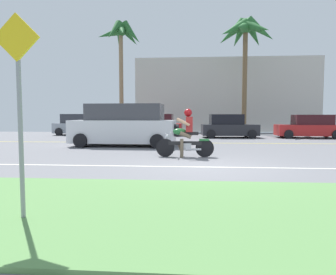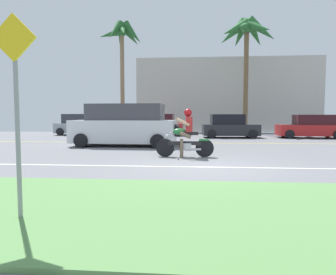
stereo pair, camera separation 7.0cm
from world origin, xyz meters
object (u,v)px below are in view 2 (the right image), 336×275
(suv_nearby, at_px, (125,126))
(palm_tree_0, at_px, (122,39))
(palm_tree_1, at_px, (246,34))
(motorcyclist, at_px, (185,137))
(parked_car_0, at_px, (82,125))
(street_sign, at_px, (16,98))
(parked_car_1, at_px, (153,125))
(parked_car_2, at_px, (229,127))
(parked_car_3, at_px, (311,127))

(suv_nearby, height_order, palm_tree_0, palm_tree_0)
(palm_tree_0, distance_m, palm_tree_1, 9.92)
(motorcyclist, relative_size, suv_nearby, 0.39)
(parked_car_0, distance_m, street_sign, 19.36)
(parked_car_0, bearing_deg, palm_tree_0, 37.69)
(parked_car_1, xyz_separation_m, palm_tree_0, (-2.80, 2.23, 6.84))
(palm_tree_0, height_order, street_sign, palm_tree_0)
(street_sign, bearing_deg, parked_car_0, 108.23)
(parked_car_2, xyz_separation_m, palm_tree_1, (1.78, 4.58, 7.21))
(motorcyclist, height_order, palm_tree_1, palm_tree_1)
(parked_car_1, height_order, parked_car_2, parked_car_1)
(parked_car_0, xyz_separation_m, palm_tree_1, (12.55, 2.70, 7.20))
(suv_nearby, xyz_separation_m, parked_car_1, (0.33, 7.81, -0.23))
(street_sign, bearing_deg, suv_nearby, 95.10)
(parked_car_1, xyz_separation_m, palm_tree_1, (7.10, 2.88, 7.20))
(palm_tree_1, bearing_deg, street_sign, -107.15)
(parked_car_1, bearing_deg, suv_nearby, -92.45)
(palm_tree_0, xyz_separation_m, street_sign, (3.39, -20.43, -5.92))
(parked_car_2, relative_size, street_sign, 1.36)
(parked_car_2, distance_m, palm_tree_1, 8.73)
(motorcyclist, distance_m, parked_car_1, 11.86)
(parked_car_3, bearing_deg, street_sign, -121.07)
(motorcyclist, height_order, parked_car_2, motorcyclist)
(motorcyclist, distance_m, suv_nearby, 4.80)
(parked_car_1, bearing_deg, parked_car_0, 178.18)
(palm_tree_1, bearing_deg, suv_nearby, -124.81)
(motorcyclist, xyz_separation_m, parked_car_3, (7.91, 9.91, -0.00))
(palm_tree_0, bearing_deg, parked_car_1, -38.56)
(suv_nearby, bearing_deg, motorcyclist, -51.49)
(suv_nearby, height_order, parked_car_1, suv_nearby)
(motorcyclist, xyz_separation_m, parked_car_0, (-8.11, 11.73, 0.03))
(parked_car_3, height_order, palm_tree_0, palm_tree_0)
(palm_tree_1, relative_size, street_sign, 3.42)
(motorcyclist, bearing_deg, parked_car_1, 102.91)
(palm_tree_1, bearing_deg, parked_car_1, -157.94)
(suv_nearby, relative_size, parked_car_2, 1.37)
(parked_car_2, bearing_deg, parked_car_3, 0.66)
(palm_tree_0, bearing_deg, parked_car_0, -142.31)
(parked_car_3, height_order, palm_tree_1, palm_tree_1)
(suv_nearby, distance_m, parked_car_1, 7.82)
(motorcyclist, bearing_deg, parked_car_2, 74.85)
(suv_nearby, xyz_separation_m, parked_car_0, (-5.12, 7.98, -0.23))
(suv_nearby, distance_m, street_sign, 10.45)
(parked_car_3, distance_m, street_sign, 19.35)
(suv_nearby, height_order, palm_tree_1, palm_tree_1)
(suv_nearby, height_order, street_sign, street_sign)
(suv_nearby, distance_m, palm_tree_0, 12.27)
(parked_car_1, bearing_deg, street_sign, -88.14)
(parked_car_2, bearing_deg, street_sign, -105.99)
(suv_nearby, bearing_deg, parked_car_3, 29.50)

